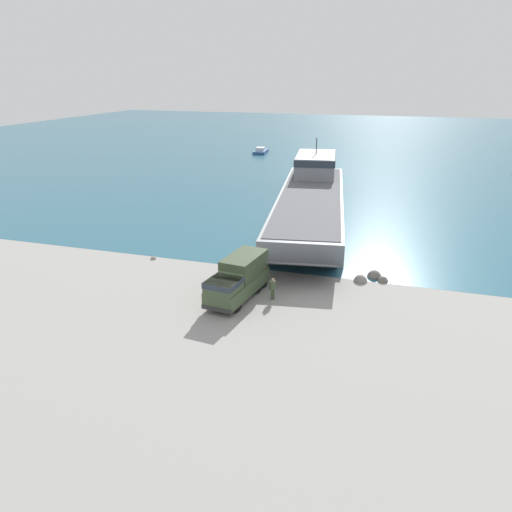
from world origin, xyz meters
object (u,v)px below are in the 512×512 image
Objects in this scene: soldier_on_ramp at (273,287)px; military_truck at (238,279)px; moored_boat_a at (261,151)px; landing_craft at (312,192)px.

military_truck is at bearing -130.36° from soldier_on_ramp.
soldier_on_ramp is at bearing 105.60° from military_truck.
soldier_on_ramp is 0.28× the size of moored_boat_a.
soldier_on_ramp is at bearing -79.41° from moored_boat_a.
soldier_on_ramp is (3.00, -30.06, -0.82)m from landing_craft.
military_truck is at bearing -81.44° from moored_boat_a.
landing_craft is at bearing -71.79° from moored_boat_a.
military_truck is 2.78m from soldier_on_ramp.
soldier_on_ramp is 76.16m from moored_boat_a.
landing_craft is 6.10× the size of military_truck.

